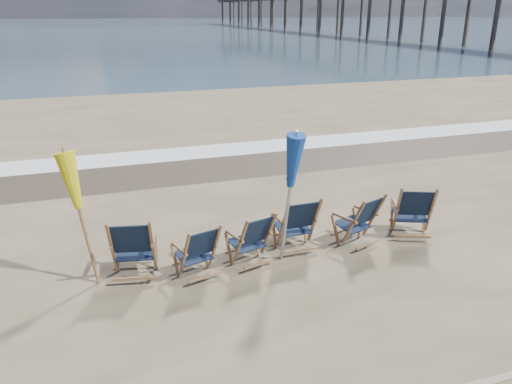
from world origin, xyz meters
TOP-DOWN VIEW (x-y plane):
  - ocean at (0.00, 128.00)m, footprint 400.00×400.00m
  - surf_foam at (0.00, 8.30)m, footprint 200.00×1.40m
  - wet_sand_strip at (0.00, 6.80)m, footprint 200.00×2.60m
  - beach_chair_0 at (-1.96, 1.29)m, footprint 0.84×0.90m
  - beach_chair_1 at (-1.03, 1.12)m, footprint 0.75×0.80m
  - beach_chair_2 at (-0.10, 1.25)m, footprint 0.77×0.83m
  - beach_chair_3 at (0.80, 1.42)m, footprint 0.68×0.76m
  - beach_chair_4 at (1.93, 1.35)m, footprint 0.84×0.89m
  - beach_chair_5 at (2.95, 1.15)m, footprint 0.93×0.97m
  - umbrella_yellow at (-2.91, 1.62)m, footprint 0.30×0.30m
  - umbrella_blue at (0.16, 1.10)m, footprint 0.30×0.30m
  - fishing_pier at (38.00, 74.00)m, footprint 4.40×140.00m

SIDE VIEW (x-z plane):
  - ocean at x=0.00m, z-range 0.00..0.00m
  - wet_sand_strip at x=0.00m, z-range 0.00..0.00m
  - surf_foam at x=0.00m, z-range 0.00..0.01m
  - beach_chair_1 at x=-1.03m, z-range 0.00..0.93m
  - beach_chair_2 at x=-0.10m, z-range 0.00..0.96m
  - beach_chair_4 at x=1.93m, z-range 0.00..1.00m
  - beach_chair_3 at x=0.80m, z-range 0.00..1.04m
  - beach_chair_5 at x=2.95m, z-range 0.00..1.06m
  - beach_chair_0 at x=-1.96m, z-range 0.00..1.08m
  - umbrella_yellow at x=-2.91m, z-range 0.50..2.52m
  - umbrella_blue at x=0.16m, z-range 0.59..2.83m
  - fishing_pier at x=38.00m, z-range 0.00..9.30m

